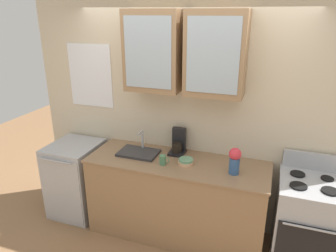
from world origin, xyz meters
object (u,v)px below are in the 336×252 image
at_px(stove_range, 306,223).
at_px(sink_faucet, 139,152).
at_px(bowl_stack, 186,162).
at_px(coffee_maker, 178,144).
at_px(vase, 235,160).
at_px(dishwasher, 77,178).
at_px(cup_near_sink, 163,160).

height_order(stove_range, sink_faucet, sink_faucet).
bearing_deg(bowl_stack, coffee_maker, 124.06).
bearing_deg(stove_range, bowl_stack, -178.66).
bearing_deg(vase, stove_range, 4.71).
bearing_deg(dishwasher, vase, -1.66).
distance_m(bowl_stack, coffee_maker, 0.31).
xyz_separation_m(stove_range, sink_faucet, (-1.83, 0.04, 0.48)).
bearing_deg(coffee_maker, vase, -22.39).
bearing_deg(dishwasher, bowl_stack, -0.99).
bearing_deg(dishwasher, sink_faucet, 2.65).
xyz_separation_m(stove_range, cup_near_sink, (-1.48, -0.12, 0.51)).
distance_m(bowl_stack, vase, 0.52).
relative_size(vase, coffee_maker, 0.95).
xyz_separation_m(sink_faucet, coffee_maker, (0.41, 0.18, 0.09)).
height_order(stove_range, dishwasher, stove_range).
bearing_deg(stove_range, sink_faucet, 178.88).
distance_m(sink_faucet, dishwasher, 0.99).
bearing_deg(vase, sink_faucet, 174.93).
relative_size(bowl_stack, vase, 0.59).
bearing_deg(cup_near_sink, coffee_maker, 79.81).
bearing_deg(stove_range, cup_near_sink, -175.43).
xyz_separation_m(cup_near_sink, coffee_maker, (0.06, 0.34, 0.05)).
relative_size(sink_faucet, coffee_maker, 1.52).
relative_size(stove_range, sink_faucet, 2.52).
bearing_deg(coffee_maker, sink_faucet, -156.17).
height_order(stove_range, cup_near_sink, stove_range).
relative_size(bowl_stack, dishwasher, 0.17).
xyz_separation_m(sink_faucet, bowl_stack, (0.58, -0.06, 0.01)).
distance_m(sink_faucet, bowl_stack, 0.58).
relative_size(vase, cup_near_sink, 2.50).
xyz_separation_m(bowl_stack, cup_near_sink, (-0.23, -0.09, 0.02)).
xyz_separation_m(vase, dishwasher, (-1.95, 0.06, -0.62)).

